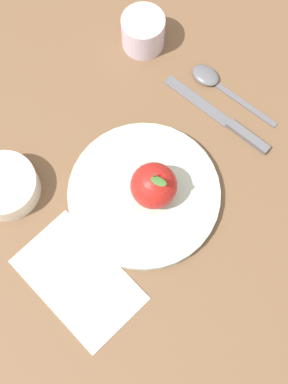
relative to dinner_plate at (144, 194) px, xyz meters
The scene contains 8 objects.
ground_plane 0.03m from the dinner_plate, 101.56° to the left, with size 2.40×2.40×0.00m, color brown.
dinner_plate is the anchor object (origin of this frame).
apple 0.04m from the dinner_plate, 53.15° to the left, with size 0.07×0.07×0.08m.
side_bowl 0.21m from the dinner_plate, 127.60° to the right, with size 0.10×0.10×0.04m.
cup 0.27m from the dinner_plate, 145.27° to the left, with size 0.07×0.07×0.06m.
knife 0.18m from the dinner_plate, 98.68° to the left, with size 0.20×0.07×0.01m.
spoon 0.23m from the dinner_plate, 114.46° to the left, with size 0.16×0.07×0.01m.
linen_napkin 0.16m from the dinner_plate, 71.66° to the right, with size 0.11×0.18×0.00m, color silver.
Camera 1 is at (0.20, -0.16, 0.75)m, focal length 48.33 mm.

